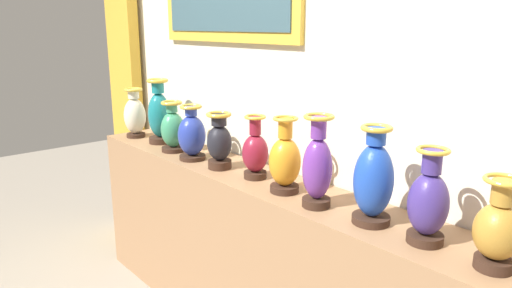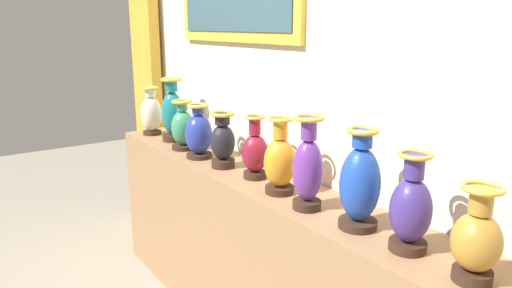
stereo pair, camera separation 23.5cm
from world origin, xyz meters
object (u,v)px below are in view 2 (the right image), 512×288
at_px(vase_onyx, 223,141).
at_px(vase_violet, 308,168).
at_px(vase_ivory, 151,113).
at_px(vase_jade, 183,127).
at_px(vase_cobalt, 199,134).
at_px(vase_burgundy, 255,152).
at_px(vase_indigo, 411,209).
at_px(vase_teal, 173,113).
at_px(vase_amber, 280,162).
at_px(vase_sapphire, 360,184).
at_px(vase_ochre, 476,240).

height_order(vase_onyx, vase_violet, vase_violet).
relative_size(vase_ivory, vase_jade, 1.09).
distance_m(vase_jade, vase_cobalt, 0.23).
height_order(vase_ivory, vase_burgundy, vase_ivory).
relative_size(vase_jade, vase_indigo, 0.89).
height_order(vase_teal, vase_cobalt, vase_teal).
bearing_deg(vase_jade, vase_cobalt, -2.96).
xyz_separation_m(vase_teal, vase_amber, (1.20, -0.04, -0.04)).
bearing_deg(vase_jade, vase_amber, 0.59).
relative_size(vase_sapphire, vase_ochre, 1.28).
xyz_separation_m(vase_ivory, vase_teal, (0.26, 0.04, 0.04)).
distance_m(vase_teal, vase_burgundy, 0.96).
bearing_deg(vase_amber, vase_violet, -6.22).
distance_m(vase_onyx, vase_indigo, 1.20).
height_order(vase_onyx, vase_indigo, vase_indigo).
distance_m(vase_burgundy, vase_amber, 0.24).
bearing_deg(vase_indigo, vase_jade, -179.26).
xyz_separation_m(vase_violet, vase_indigo, (0.49, 0.04, -0.03)).
bearing_deg(vase_amber, vase_ochre, 0.26).
xyz_separation_m(vase_cobalt, vase_amber, (0.74, 0.02, 0.01)).
xyz_separation_m(vase_cobalt, vase_violet, (0.96, -0.00, 0.04)).
relative_size(vase_violet, vase_ochre, 1.31).
bearing_deg(vase_amber, vase_teal, 178.31).
bearing_deg(vase_indigo, vase_amber, -179.05).
height_order(vase_jade, vase_ochre, vase_jade).
relative_size(vase_teal, vase_sapphire, 1.08).
distance_m(vase_ivory, vase_ochre, 2.41).
bearing_deg(vase_cobalt, vase_violet, -0.13).
bearing_deg(vase_violet, vase_indigo, 4.19).
height_order(vase_cobalt, vase_ochre, vase_cobalt).
relative_size(vase_teal, vase_indigo, 1.20).
relative_size(vase_jade, vase_ochre, 1.02).
distance_m(vase_teal, vase_cobalt, 0.47).
bearing_deg(vase_indigo, vase_sapphire, -179.58).
height_order(vase_cobalt, vase_violet, vase_violet).
xyz_separation_m(vase_ivory, vase_jade, (0.50, -0.00, -0.02)).
bearing_deg(vase_amber, vase_indigo, 0.95).
relative_size(vase_jade, vase_violet, 0.78).
relative_size(vase_teal, vase_cobalt, 1.33).
bearing_deg(vase_onyx, vase_sapphire, 0.96).
distance_m(vase_jade, vase_amber, 0.97).
distance_m(vase_teal, vase_violet, 1.42).
xyz_separation_m(vase_ivory, vase_cobalt, (0.72, -0.01, -0.01)).
distance_m(vase_sapphire, vase_ochre, 0.47).
distance_m(vase_teal, vase_sapphire, 1.68).
bearing_deg(vase_teal, vase_amber, -1.69).
distance_m(vase_teal, vase_amber, 1.21).
distance_m(vase_jade, vase_indigo, 1.67).
relative_size(vase_ivory, vase_violet, 0.85).
height_order(vase_violet, vase_sapphire, vase_violet).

